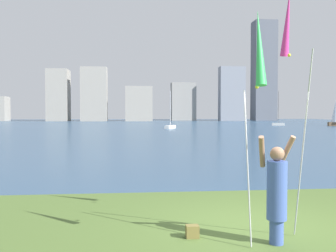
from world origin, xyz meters
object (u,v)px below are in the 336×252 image
object	(u,v)px
person	(277,191)
sailboat_2	(278,124)
sailboat_0	(170,126)
sailboat_3	(336,113)
kite_flag_left	(259,54)
kite_flag_right	(288,30)
bag	(192,231)

from	to	relation	value
person	sailboat_2	distance (m)	60.25
sailboat_0	sailboat_2	distance (m)	21.81
person	sailboat_2	xyz separation A→B (m)	(22.37, 55.94, -0.58)
sailboat_3	person	bearing A→B (deg)	-120.24
kite_flag_left	sailboat_0	world-z (taller)	sailboat_0
kite_flag_right	sailboat_2	world-z (taller)	sailboat_2
sailboat_0	person	bearing A→B (deg)	-93.81
kite_flag_left	person	bearing A→B (deg)	42.89
bag	sailboat_0	bearing A→B (deg)	84.48
sailboat_3	sailboat_0	bearing A→B (deg)	-165.67
bag	sailboat_0	size ratio (longest dim) A/B	0.04
person	sailboat_2	bearing A→B (deg)	82.09
bag	sailboat_2	distance (m)	60.35
kite_flag_left	bag	size ratio (longest dim) A/B	16.58
kite_flag_right	sailboat_2	bearing A→B (deg)	68.36
kite_flag_right	sailboat_0	size ratio (longest dim) A/B	0.86
person	kite_flag_right	xyz separation A→B (m)	(0.47, 0.73, 2.78)
sailboat_3	sailboat_2	bearing A→B (deg)	160.31
kite_flag_left	sailboat_3	size ratio (longest dim) A/B	0.61
sailboat_0	sailboat_3	bearing A→B (deg)	14.33
bag	sailboat_3	world-z (taller)	sailboat_3
person	sailboat_0	bearing A→B (deg)	100.07
kite_flag_right	kite_flag_left	bearing A→B (deg)	-128.85
kite_flag_left	sailboat_0	xyz separation A→B (m)	(3.53, 46.24, -2.71)
sailboat_3	kite_flag_right	bearing A→B (deg)	-120.20
person	sailboat_3	size ratio (longest dim) A/B	0.29
sailboat_0	sailboat_2	world-z (taller)	sailboat_2
kite_flag_right	bag	world-z (taller)	kite_flag_right
person	sailboat_3	distance (m)	61.25
sailboat_0	bag	bearing A→B (deg)	-95.52
person	kite_flag_right	world-z (taller)	kite_flag_right
person	sailboat_0	distance (m)	45.91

